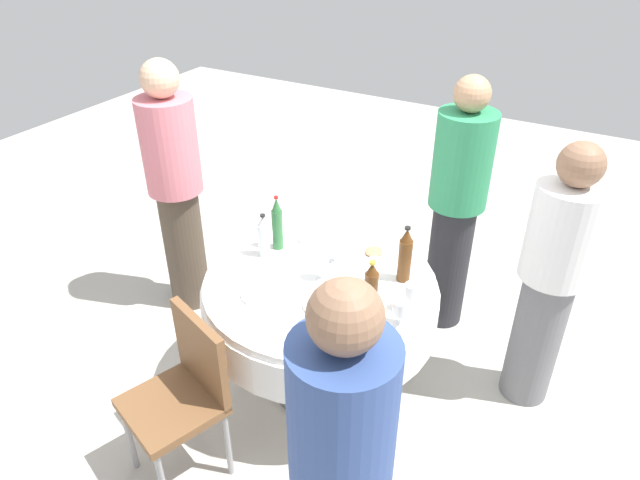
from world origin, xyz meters
TOP-DOWN VIEW (x-y plane):
  - ground_plane at (0.00, 0.00)m, footprint 10.00×10.00m
  - dining_table at (0.00, 0.00)m, footprint 1.24×1.24m
  - bottle_brown_north at (-0.39, -0.34)m, footprint 0.07×0.07m
  - bottle_brown_front at (0.22, -0.37)m, footprint 0.07×0.07m
  - bottle_green_far at (0.16, 0.36)m, footprint 0.06×0.06m
  - bottle_clear_outer at (0.06, 0.38)m, footprint 0.06×0.06m
  - bottle_brown_near at (-0.10, -0.33)m, footprint 0.07×0.07m
  - wine_glass_outer at (0.18, 0.01)m, footprint 0.06×0.06m
  - wine_glass_near at (-0.13, -0.49)m, footprint 0.07×0.07m
  - wine_glass_south at (0.01, 0.00)m, footprint 0.07×0.07m
  - wine_glass_west at (0.11, -0.25)m, footprint 0.07×0.07m
  - wine_glass_left at (0.00, -0.49)m, footprint 0.07×0.07m
  - plate_left at (-0.17, -0.14)m, footprint 0.24×0.24m
  - plate_east at (-0.24, 0.18)m, footprint 0.24×0.24m
  - plate_right at (0.35, -0.15)m, footprint 0.24×0.24m
  - plate_rear at (0.35, 0.22)m, footprint 0.22×0.22m
  - fork_front at (-0.44, -0.01)m, footprint 0.16×0.12m
  - person_north at (-1.02, -0.65)m, footprint 0.34×0.34m
  - person_front at (0.52, -1.04)m, footprint 0.34×0.34m
  - person_far at (0.93, -0.41)m, footprint 0.34×0.34m
  - person_outer at (0.25, 1.17)m, footprint 0.34×0.34m
  - chair_south at (-0.77, 0.28)m, footprint 0.51×0.51m

SIDE VIEW (x-z plane):
  - ground_plane at x=0.00m, z-range 0.00..0.00m
  - chair_south at x=-0.77m, z-range 0.08..0.95m
  - dining_table at x=0.00m, z-range 0.22..0.96m
  - fork_front at x=-0.44m, z-range 0.74..0.74m
  - plate_left at x=-0.17m, z-range 0.74..0.76m
  - plate_east at x=-0.24m, z-range 0.74..0.76m
  - plate_rear at x=0.35m, z-range 0.74..0.76m
  - plate_right at x=0.35m, z-range 0.73..0.77m
  - person_front at x=0.52m, z-range 0.03..1.56m
  - wine_glass_near at x=-0.13m, z-range 0.77..0.90m
  - wine_glass_outer at x=0.18m, z-range 0.76..0.91m
  - wine_glass_left at x=0.00m, z-range 0.77..0.92m
  - person_north at x=-1.02m, z-range 0.04..1.65m
  - wine_glass_west at x=0.11m, z-range 0.77..0.92m
  - wine_glass_south at x=0.01m, z-range 0.77..0.92m
  - person_far at x=0.93m, z-range 0.04..1.67m
  - bottle_clear_outer at x=0.06m, z-range 0.73..0.99m
  - bottle_brown_near at x=-0.10m, z-range 0.73..1.02m
  - person_outer at x=0.25m, z-range 0.04..1.71m
  - bottle_brown_north at x=-0.39m, z-range 0.73..1.03m
  - bottle_brown_front at x=0.22m, z-range 0.73..1.05m
  - bottle_green_far at x=0.16m, z-range 0.73..1.05m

